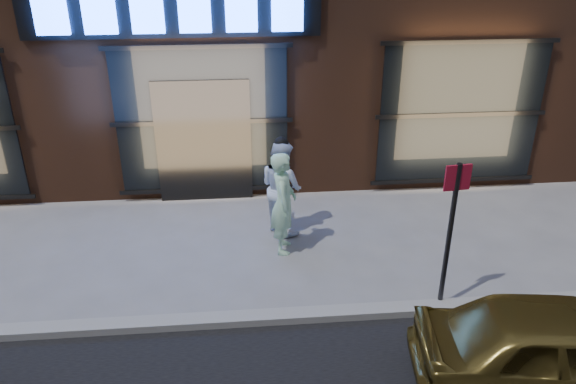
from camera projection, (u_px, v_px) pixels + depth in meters
The scene contains 6 objects.
ground at pixel (197, 325), 7.72m from camera, with size 90.00×90.00×0.00m, color slate.
curb at pixel (197, 322), 7.69m from camera, with size 60.00×0.25×0.12m, color gray.
man_bowtie at pixel (283, 203), 9.12m from camera, with size 0.64×0.42×1.75m, color #BFFBC8.
man_cap at pixel (282, 187), 9.74m from camera, with size 0.82×0.64×1.69m, color silver.
gold_sedan at pixel (569, 351), 6.40m from camera, with size 1.41×3.50×1.19m, color brown.
sign_post at pixel (451, 224), 7.51m from camera, with size 0.36×0.07×2.23m.
Camera 1 is at (0.70, -6.22, 5.03)m, focal length 35.00 mm.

